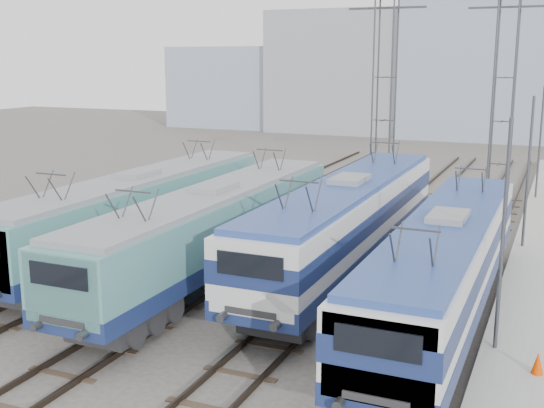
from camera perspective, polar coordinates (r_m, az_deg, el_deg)
The scene contains 14 objects.
ground at distance 22.03m, azimuth -5.73°, elevation -10.88°, with size 160.00×160.00×0.00m, color #514C47.
locomotive_far_left at distance 29.92m, azimuth -11.28°, elevation -0.41°, with size 2.83×17.85×3.36m.
locomotive_center_left at distance 26.38m, azimuth -5.03°, elevation -1.91°, with size 2.82×17.78×3.35m.
locomotive_center_right at distance 27.33m, azimuth 6.31°, elevation -1.13°, with size 2.93×18.56×3.49m.
locomotive_far_right at distance 22.68m, azimuth 14.26°, elevation -4.59°, with size 2.74×17.30×3.25m.
catenary_tower_west at distance 40.95m, azimuth 9.37°, elevation 9.22°, with size 4.50×1.20×12.00m.
catenary_tower_east at distance 41.86m, azimuth 18.81°, elevation 8.80°, with size 4.50×1.20×12.00m.
mast_front at distance 20.36m, azimuth 18.73°, elevation -3.01°, with size 0.12×0.12×7.00m, color #3F4247.
mast_mid at distance 32.10m, azimuth 20.62°, elevation 2.21°, with size 0.12×0.12×7.00m, color #3F4247.
mast_rear at distance 43.98m, azimuth 21.49°, elevation 4.62°, with size 0.12×0.12×7.00m, color #3F4247.
safety_cone at distance 19.99m, azimuth 21.34°, elevation -12.30°, with size 0.32×0.32×0.61m, color #E13D00.
building_west at distance 83.22m, azimuth 6.76°, elevation 10.92°, with size 18.00×12.00×14.00m, color gray.
building_center at distance 79.89m, azimuth 19.52°, elevation 11.71°, with size 22.00×14.00×18.00m, color #8A99AC.
building_far_west at distance 89.21m, azimuth -3.31°, elevation 9.77°, with size 14.00×10.00×10.00m, color #8A99AC.
Camera 1 is at (10.00, -17.67, 8.58)m, focal length 45.00 mm.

